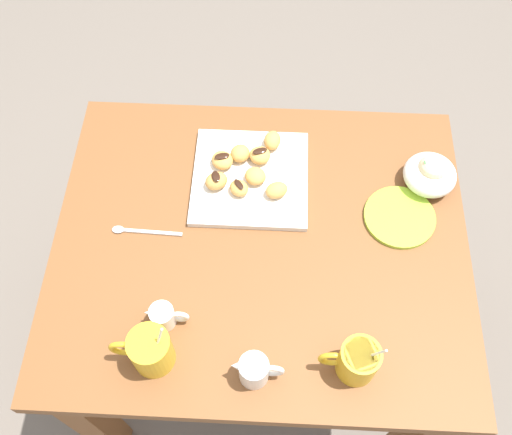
{
  "coord_description": "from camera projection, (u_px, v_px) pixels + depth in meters",
  "views": [
    {
      "loc": [
        -0.02,
        0.62,
        1.89
      ],
      "look_at": [
        0.01,
        -0.05,
        0.74
      ],
      "focal_mm": 40.7,
      "sensor_mm": 36.0,
      "label": 1
    }
  ],
  "objects": [
    {
      "name": "beignet_2",
      "position": [
        272.0,
        140.0,
        1.43
      ],
      "size": [
        0.05,
        0.06,
        0.04
      ],
      "primitive_type": "ellipsoid",
      "rotation": [
        0.0,
        0.0,
        3.01
      ],
      "color": "#D19347",
      "rests_on": "pastry_plate_square"
    },
    {
      "name": "chocolate_drizzle_6",
      "position": [
        260.0,
        151.0,
        1.4
      ],
      "size": [
        0.04,
        0.03,
        0.0
      ],
      "primitive_type": "ellipsoid",
      "rotation": [
        0.0,
        0.0,
        0.37
      ],
      "color": "black",
      "rests_on": "beignet_6"
    },
    {
      "name": "ground_plane",
      "position": [
        259.0,
        341.0,
        1.95
      ],
      "size": [
        8.0,
        8.0,
        0.0
      ],
      "primitive_type": "plane",
      "color": "#665B51"
    },
    {
      "name": "beignet_4",
      "position": [
        239.0,
        188.0,
        1.37
      ],
      "size": [
        0.06,
        0.06,
        0.03
      ],
      "primitive_type": "ellipsoid",
      "rotation": [
        0.0,
        0.0,
        2.3
      ],
      "color": "#D19347",
      "rests_on": "pastry_plate_square"
    },
    {
      "name": "beignet_0",
      "position": [
        277.0,
        190.0,
        1.36
      ],
      "size": [
        0.07,
        0.06,
        0.03
      ],
      "primitive_type": "ellipsoid",
      "rotation": [
        0.0,
        0.0,
        2.05
      ],
      "color": "#D19347",
      "rests_on": "pastry_plate_square"
    },
    {
      "name": "cream_pitcher_white",
      "position": [
        253.0,
        370.0,
        1.14
      ],
      "size": [
        0.1,
        0.06,
        0.07
      ],
      "color": "silver",
      "rests_on": "dining_table"
    },
    {
      "name": "chocolate_drizzle_4",
      "position": [
        239.0,
        184.0,
        1.35
      ],
      "size": [
        0.03,
        0.04,
        0.0
      ],
      "primitive_type": "ellipsoid",
      "rotation": [
        0.0,
        0.0,
        2.2
      ],
      "color": "black",
      "rests_on": "beignet_4"
    },
    {
      "name": "dining_table",
      "position": [
        260.0,
        267.0,
        1.45
      ],
      "size": [
        0.95,
        0.8,
        0.72
      ],
      "color": "brown",
      "rests_on": "ground_plane"
    },
    {
      "name": "beignet_7",
      "position": [
        216.0,
        181.0,
        1.37
      ],
      "size": [
        0.07,
        0.07,
        0.04
      ],
      "primitive_type": "ellipsoid",
      "rotation": [
        0.0,
        0.0,
        2.12
      ],
      "color": "#D19347",
      "rests_on": "pastry_plate_square"
    },
    {
      "name": "saucer_lime_left",
      "position": [
        400.0,
        217.0,
        1.36
      ],
      "size": [
        0.17,
        0.17,
        0.01
      ],
      "primitive_type": "cylinder",
      "color": "#9EC633",
      "rests_on": "dining_table"
    },
    {
      "name": "coffee_mug_mustard_left",
      "position": [
        357.0,
        360.0,
        1.14
      ],
      "size": [
        0.12,
        0.08,
        0.14
      ],
      "color": "gold",
      "rests_on": "dining_table"
    },
    {
      "name": "chocolate_drizzle_7",
      "position": [
        216.0,
        176.0,
        1.35
      ],
      "size": [
        0.03,
        0.04,
        0.0
      ],
      "primitive_type": "ellipsoid",
      "rotation": [
        0.0,
        0.0,
        1.87
      ],
      "color": "black",
      "rests_on": "beignet_7"
    },
    {
      "name": "loose_spoon_near_saucer",
      "position": [
        139.0,
        231.0,
        1.34
      ],
      "size": [
        0.16,
        0.02,
        0.01
      ],
      "color": "silver",
      "rests_on": "dining_table"
    },
    {
      "name": "chocolate_drizzle_1",
      "position": [
        222.0,
        156.0,
        1.39
      ],
      "size": [
        0.04,
        0.03,
        0.0
      ],
      "primitive_type": "ellipsoid",
      "rotation": [
        0.0,
        0.0,
        3.41
      ],
      "color": "black",
      "rests_on": "beignet_1"
    },
    {
      "name": "beignet_6",
      "position": [
        260.0,
        155.0,
        1.41
      ],
      "size": [
        0.07,
        0.07,
        0.03
      ],
      "primitive_type": "ellipsoid",
      "rotation": [
        0.0,
        0.0,
        0.38
      ],
      "color": "#D19347",
      "rests_on": "pastry_plate_square"
    },
    {
      "name": "ice_cream_bowl",
      "position": [
        430.0,
        173.0,
        1.37
      ],
      "size": [
        0.13,
        0.13,
        0.09
      ],
      "color": "silver",
      "rests_on": "dining_table"
    },
    {
      "name": "chocolate_sauce_pitcher",
      "position": [
        163.0,
        316.0,
        1.21
      ],
      "size": [
        0.09,
        0.05,
        0.06
      ],
      "color": "silver",
      "rests_on": "dining_table"
    },
    {
      "name": "beignet_1",
      "position": [
        222.0,
        160.0,
        1.4
      ],
      "size": [
        0.07,
        0.07,
        0.03
      ],
      "primitive_type": "ellipsoid",
      "rotation": [
        0.0,
        0.0,
        3.79
      ],
      "color": "#D19347",
      "rests_on": "pastry_plate_square"
    },
    {
      "name": "beignet_3",
      "position": [
        240.0,
        153.0,
        1.41
      ],
      "size": [
        0.06,
        0.06,
        0.04
      ],
      "primitive_type": "ellipsoid",
      "rotation": [
        0.0,
        0.0,
        1.21
      ],
      "color": "#D19347",
      "rests_on": "pastry_plate_square"
    },
    {
      "name": "pastry_plate_square",
      "position": [
        250.0,
        178.0,
        1.41
      ],
      "size": [
        0.28,
        0.28,
        0.02
      ],
      "primitive_type": "cube",
      "color": "silver",
      "rests_on": "dining_table"
    },
    {
      "name": "beignet_5",
      "position": [
        255.0,
        176.0,
        1.38
      ],
      "size": [
        0.07,
        0.07,
        0.03
      ],
      "primitive_type": "ellipsoid",
      "rotation": [
        0.0,
        0.0,
        1.02
      ],
      "color": "#D19347",
      "rests_on": "pastry_plate_square"
    },
    {
      "name": "coffee_mug_mustard_right",
      "position": [
        150.0,
        350.0,
        1.15
      ],
      "size": [
        0.13,
        0.09,
        0.15
      ],
      "color": "gold",
      "rests_on": "dining_table"
    }
  ]
}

